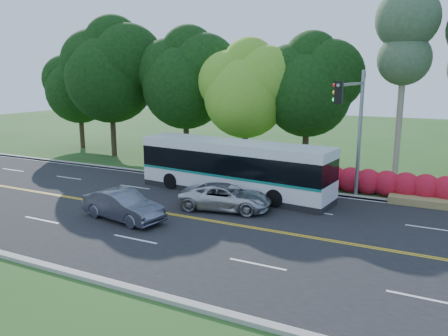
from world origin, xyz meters
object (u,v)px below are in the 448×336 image
at_px(sedan, 123,205).
at_px(traffic_signal, 354,117).
at_px(transit_bus, 233,168).
at_px(suv, 226,197).

bearing_deg(sedan, traffic_signal, -42.37).
distance_m(transit_bus, sedan, 7.13).
bearing_deg(suv, transit_bus, 8.47).
xyz_separation_m(sedan, suv, (3.57, 3.64, -0.06)).
height_order(traffic_signal, sedan, traffic_signal).
relative_size(traffic_signal, sedan, 1.63).
bearing_deg(traffic_signal, transit_bus, -175.55).
xyz_separation_m(traffic_signal, sedan, (-9.05, -7.11, -3.95)).
relative_size(transit_bus, sedan, 2.74).
bearing_deg(transit_bus, suv, -64.81).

